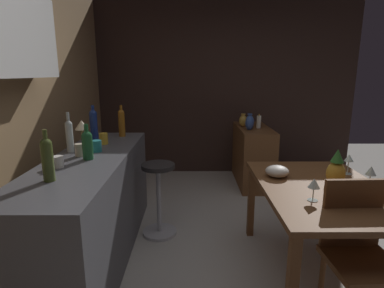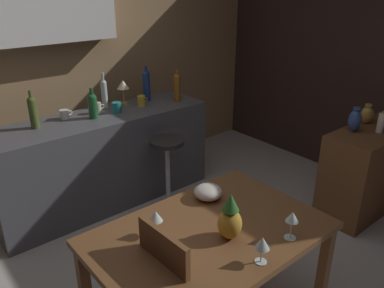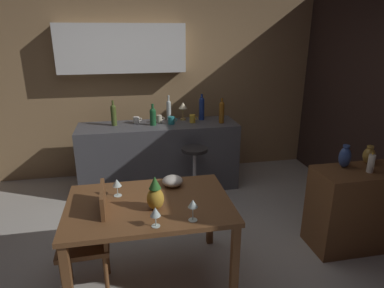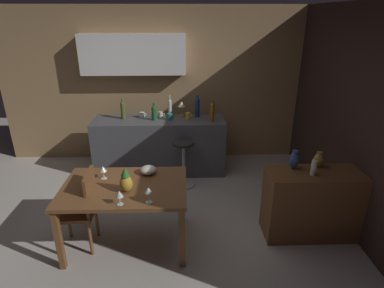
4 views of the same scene
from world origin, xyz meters
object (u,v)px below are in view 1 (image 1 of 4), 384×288
Objects in this scene: wine_bottle_amber at (122,122)px; vase_ceramic_blue at (250,122)px; pineapple_centerpiece at (336,170)px; vase_brass at (243,121)px; wine_glass_center at (349,159)px; bar_stool at (159,197)px; fruit_bowl at (277,171)px; wine_bottle_green at (87,144)px; counter_lamp at (82,127)px; wine_glass_left at (314,184)px; wine_bottle_cobalt at (94,124)px; wine_bottle_clear at (69,135)px; wine_glass_right at (371,171)px; dining_table at (321,197)px; wine_bottle_olive at (47,158)px; cup_teal at (96,146)px; cup_mustard at (104,139)px; cup_cream at (79,150)px; cup_white at (58,162)px; pillar_candle_tall at (259,122)px; sideboard_cabinet at (252,155)px; chair_near_window at (358,250)px.

vase_ceramic_blue is (0.80, -1.52, -0.13)m from wine_bottle_amber.
pineapple_centerpiece is at bearing -170.52° from vase_ceramic_blue.
wine_glass_center is at bearing -163.23° from vase_brass.
fruit_bowl is at bearing -111.96° from bar_stool.
wine_bottle_green is 1.14× the size of counter_lamp.
wine_bottle_cobalt is (1.13, 1.78, 0.21)m from wine_glass_left.
wine_bottle_clear is (0.19, 1.74, 0.27)m from fruit_bowl.
dining_table is at bearing 93.52° from wine_glass_right.
wine_bottle_olive is 1.47× the size of vase_ceramic_blue.
pineapple_centerpiece is 0.84× the size of wine_bottle_olive.
pineapple_centerpiece reaches higher than wine_glass_left.
wine_bottle_olive is at bearing 170.77° from wine_bottle_green.
vase_brass is (1.76, -1.56, -0.04)m from cup_teal.
cup_teal is 0.29m from cup_mustard.
bar_stool is 0.98m from wine_bottle_cobalt.
wine_bottle_olive is at bearing 91.93° from wine_glass_left.
pineapple_centerpiece reaches higher than cup_mustard.
wine_bottle_amber is at bearing -14.04° from cup_mustard.
fruit_bowl is at bearing -88.35° from wine_bottle_green.
cup_cream is at bearing 81.50° from dining_table.
cup_white is (-0.45, 0.14, -0.01)m from cup_teal.
vase_brass is at bearing 1.54° from wine_glass_left.
wine_bottle_amber is 1.15m from cup_white.
pillar_candle_tall is (1.78, -1.85, -0.05)m from cup_cream.
wine_glass_right is 2.35m from wine_bottle_amber.
cup_mustard reaches higher than dining_table.
bar_stool is 2.19× the size of wine_bottle_olive.
vase_ceramic_blue reaches higher than cup_white.
wine_bottle_cobalt is at bearing 133.82° from wine_bottle_amber.
sideboard_cabinet is 2.30m from cup_mustard.
wine_glass_right is 2.25m from vase_brass.
cup_teal reaches higher than bar_stool.
wine_bottle_green is (-0.24, -0.23, -0.03)m from wine_bottle_clear.
wine_bottle_green is at bearing 83.96° from dining_table.
wine_bottle_cobalt reaches higher than cup_cream.
cup_cream is 2.53m from vase_brass.
counter_lamp is 2.42m from pillar_candle_tall.
cup_teal is 0.62× the size of pillar_candle_tall.
cup_mustard reaches higher than bar_stool.
wine_bottle_amber reaches higher than wine_glass_center.
wine_bottle_amber is (1.07, 2.08, 0.20)m from wine_glass_right.
cup_cream is 0.37m from counter_lamp.
cup_white is at bearing 91.85° from pineapple_centerpiece.
wine_bottle_amber is 1.94m from pillar_candle_tall.
wine_bottle_olive is at bearing 98.49° from wine_glass_right.
wine_glass_left is (-2.39, 0.08, 0.45)m from sideboard_cabinet.
counter_lamp is at bearing -12.17° from wine_bottle_clear.
wine_glass_left is at bearing 136.68° from pineapple_centerpiece.
chair_near_window is 6.01× the size of wine_glass_left.
sideboard_cabinet is 2.66m from wine_bottle_green.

